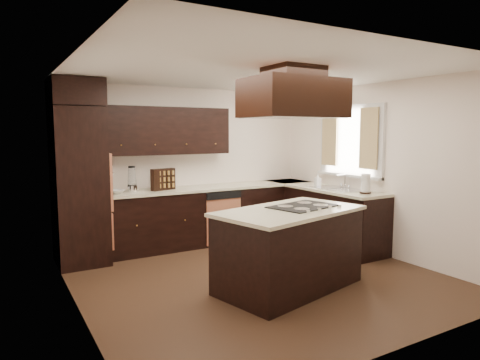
# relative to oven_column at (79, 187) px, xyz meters

# --- Properties ---
(floor) EXTENTS (4.20, 4.20, 0.02)m
(floor) POSITION_rel_oven_column_xyz_m (1.78, -1.71, -1.07)
(floor) COLOR #523521
(floor) RESTS_ON ground
(ceiling) EXTENTS (4.20, 4.20, 0.02)m
(ceiling) POSITION_rel_oven_column_xyz_m (1.78, -1.71, 1.45)
(ceiling) COLOR white
(ceiling) RESTS_ON ground
(wall_back) EXTENTS (4.20, 0.02, 2.50)m
(wall_back) POSITION_rel_oven_column_xyz_m (1.78, 0.40, 0.19)
(wall_back) COLOR white
(wall_back) RESTS_ON ground
(wall_front) EXTENTS (4.20, 0.02, 2.50)m
(wall_front) POSITION_rel_oven_column_xyz_m (1.78, -3.81, 0.19)
(wall_front) COLOR white
(wall_front) RESTS_ON ground
(wall_left) EXTENTS (0.02, 4.20, 2.50)m
(wall_left) POSITION_rel_oven_column_xyz_m (-0.33, -1.71, 0.19)
(wall_left) COLOR white
(wall_left) RESTS_ON ground
(wall_right) EXTENTS (0.02, 4.20, 2.50)m
(wall_right) POSITION_rel_oven_column_xyz_m (3.88, -1.71, 0.19)
(wall_right) COLOR white
(wall_right) RESTS_ON ground
(oven_column) EXTENTS (0.65, 0.75, 2.12)m
(oven_column) POSITION_rel_oven_column_xyz_m (0.00, 0.00, 0.00)
(oven_column) COLOR black
(oven_column) RESTS_ON floor
(wall_oven_face) EXTENTS (0.05, 0.62, 0.78)m
(wall_oven_face) POSITION_rel_oven_column_xyz_m (0.35, 0.00, 0.06)
(wall_oven_face) COLOR #CC764F
(wall_oven_face) RESTS_ON oven_column
(base_cabinets_back) EXTENTS (2.93, 0.60, 0.88)m
(base_cabinets_back) POSITION_rel_oven_column_xyz_m (1.81, 0.09, -0.62)
(base_cabinets_back) COLOR black
(base_cabinets_back) RESTS_ON floor
(base_cabinets_right) EXTENTS (0.60, 2.40, 0.88)m
(base_cabinets_right) POSITION_rel_oven_column_xyz_m (3.58, -0.80, -0.62)
(base_cabinets_right) COLOR black
(base_cabinets_right) RESTS_ON floor
(countertop_back) EXTENTS (2.93, 0.63, 0.04)m
(countertop_back) POSITION_rel_oven_column_xyz_m (1.81, 0.08, -0.16)
(countertop_back) COLOR beige
(countertop_back) RESTS_ON base_cabinets_back
(countertop_right) EXTENTS (0.63, 2.40, 0.04)m
(countertop_right) POSITION_rel_oven_column_xyz_m (3.56, -0.80, -0.16)
(countertop_right) COLOR beige
(countertop_right) RESTS_ON base_cabinets_right
(upper_cabinets) EXTENTS (2.00, 0.34, 0.72)m
(upper_cabinets) POSITION_rel_oven_column_xyz_m (1.34, 0.23, 0.75)
(upper_cabinets) COLOR black
(upper_cabinets) RESTS_ON wall_back
(dishwasher_front) EXTENTS (0.60, 0.05, 0.72)m
(dishwasher_front) POSITION_rel_oven_column_xyz_m (2.10, -0.20, -0.66)
(dishwasher_front) COLOR #CC764F
(dishwasher_front) RESTS_ON floor
(window_frame) EXTENTS (0.06, 1.32, 1.12)m
(window_frame) POSITION_rel_oven_column_xyz_m (3.85, -1.16, 0.59)
(window_frame) COLOR silver
(window_frame) RESTS_ON wall_right
(window_pane) EXTENTS (0.00, 1.20, 1.00)m
(window_pane) POSITION_rel_oven_column_xyz_m (3.87, -1.16, 0.59)
(window_pane) COLOR white
(window_pane) RESTS_ON wall_right
(curtain_left) EXTENTS (0.02, 0.34, 0.90)m
(curtain_left) POSITION_rel_oven_column_xyz_m (3.79, -1.57, 0.64)
(curtain_left) COLOR beige
(curtain_left) RESTS_ON wall_right
(curtain_right) EXTENTS (0.02, 0.34, 0.90)m
(curtain_right) POSITION_rel_oven_column_xyz_m (3.79, -0.74, 0.64)
(curtain_right) COLOR beige
(curtain_right) RESTS_ON wall_right
(sink_rim) EXTENTS (0.52, 0.84, 0.01)m
(sink_rim) POSITION_rel_oven_column_xyz_m (3.58, -1.16, -0.14)
(sink_rim) COLOR silver
(sink_rim) RESTS_ON countertop_right
(island) EXTENTS (1.81, 1.26, 0.88)m
(island) POSITION_rel_oven_column_xyz_m (1.89, -2.20, -0.62)
(island) COLOR black
(island) RESTS_ON floor
(island_top) EXTENTS (1.89, 1.33, 0.04)m
(island_top) POSITION_rel_oven_column_xyz_m (1.89, -2.20, -0.16)
(island_top) COLOR beige
(island_top) RESTS_ON island
(cooktop) EXTENTS (0.88, 0.69, 0.01)m
(cooktop) POSITION_rel_oven_column_xyz_m (2.13, -2.14, -0.13)
(cooktop) COLOR black
(cooktop) RESTS_ON island_top
(range_hood) EXTENTS (1.05, 0.72, 0.42)m
(range_hood) POSITION_rel_oven_column_xyz_m (1.88, -2.25, 1.10)
(range_hood) COLOR black
(range_hood) RESTS_ON ceiling
(hood_duct) EXTENTS (0.55, 0.50, 0.13)m
(hood_duct) POSITION_rel_oven_column_xyz_m (1.88, -2.25, 1.38)
(hood_duct) COLOR black
(hood_duct) RESTS_ON ceiling
(blender_base) EXTENTS (0.15, 0.15, 0.10)m
(blender_base) POSITION_rel_oven_column_xyz_m (0.75, 0.09, -0.09)
(blender_base) COLOR silver
(blender_base) RESTS_ON countertop_back
(blender_pitcher) EXTENTS (0.13, 0.13, 0.26)m
(blender_pitcher) POSITION_rel_oven_column_xyz_m (0.75, 0.09, 0.09)
(blender_pitcher) COLOR silver
(blender_pitcher) RESTS_ON blender_base
(spice_rack) EXTENTS (0.40, 0.20, 0.33)m
(spice_rack) POSITION_rel_oven_column_xyz_m (1.22, 0.07, 0.02)
(spice_rack) COLOR black
(spice_rack) RESTS_ON countertop_back
(mixing_bowl) EXTENTS (0.29, 0.29, 0.05)m
(mixing_bowl) POSITION_rel_oven_column_xyz_m (0.51, 0.06, -0.11)
(mixing_bowl) COLOR silver
(mixing_bowl) RESTS_ON countertop_back
(soap_bottle) EXTENTS (0.10, 0.10, 0.19)m
(soap_bottle) POSITION_rel_oven_column_xyz_m (3.58, -0.71, -0.04)
(soap_bottle) COLOR silver
(soap_bottle) RESTS_ON countertop_right
(paper_towel) EXTENTS (0.16, 0.16, 0.28)m
(paper_towel) POSITION_rel_oven_column_xyz_m (3.57, -1.75, 0.00)
(paper_towel) COLOR silver
(paper_towel) RESTS_ON countertop_right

